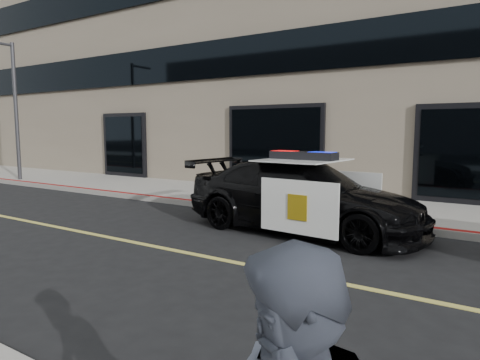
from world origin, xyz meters
The scene contains 6 objects.
ground centered at (0.00, 0.00, 0.00)m, with size 120.00×120.00×0.00m, color black.
sidewalk_n centered at (0.00, 5.25, 0.07)m, with size 60.00×3.50×0.15m, color gray.
building_n centered at (0.00, 10.50, 6.00)m, with size 60.00×7.00×12.00m, color #756856.
police_car centered at (2.04, 2.49, 0.73)m, with size 2.80×5.31×1.64m.
fire_hydrant centered at (-0.61, 4.00, 0.50)m, with size 0.33×0.46×0.74m.
street_light centered at (-10.57, 3.83, 3.01)m, with size 0.14×1.32×5.18m.
Camera 1 is at (5.59, -5.41, 2.06)m, focal length 32.00 mm.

